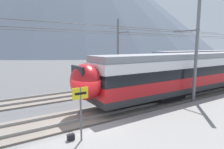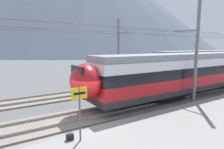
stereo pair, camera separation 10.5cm
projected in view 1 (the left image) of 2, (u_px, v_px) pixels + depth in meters
name	position (u px, v px, depth m)	size (l,w,h in m)	color
ground_plane	(87.00, 125.00, 10.85)	(400.00, 400.00, 0.00)	#565659
track_near	(79.00, 118.00, 11.83)	(120.00, 3.00, 0.28)	slate
track_far	(54.00, 97.00, 16.49)	(120.00, 3.00, 0.28)	slate
train_far_track	(219.00, 61.00, 29.91)	(29.33, 2.87, 4.27)	#2D2D30
catenary_mast_mid	(195.00, 49.00, 14.24)	(43.80, 2.31, 8.25)	slate
catenary_mast_far_side	(118.00, 51.00, 21.54)	(43.80, 2.13, 7.52)	slate
platform_sign	(81.00, 102.00, 8.11)	(0.70, 0.08, 2.37)	#59595B
handbag_near_sign	(71.00, 137.00, 8.37)	(0.32, 0.18, 0.40)	black
mountain_central_peak	(32.00, 4.00, 186.47)	(180.58, 180.58, 90.67)	slate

